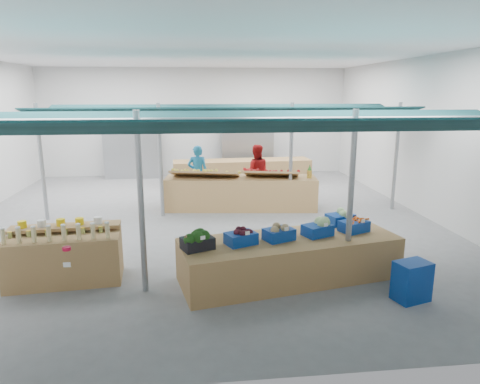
{
  "coord_description": "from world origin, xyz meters",
  "views": [
    {
      "loc": [
        -0.15,
        -10.79,
        3.27
      ],
      "look_at": [
        0.87,
        -1.6,
        1.1
      ],
      "focal_mm": 32.0,
      "sensor_mm": 36.0,
      "label": 1
    }
  ],
  "objects": [
    {
      "name": "crate_broccoli",
      "position": [
        -0.11,
        -4.12,
        0.91
      ],
      "size": [
        0.6,
        0.52,
        0.35
      ],
      "rotation": [
        0.0,
        0.0,
        0.41
      ],
      "color": "black",
      "rests_on": "veg_counter"
    },
    {
      "name": "back_shelving_left",
      "position": [
        -2.5,
        6.0,
        1.0
      ],
      "size": [
        2.0,
        0.5,
        2.0
      ],
      "primitive_type": "cube",
      "color": "#B23F33",
      "rests_on": "floor"
    },
    {
      "name": "veg_counter",
      "position": [
        1.52,
        -3.79,
        0.38
      ],
      "size": [
        4.04,
        2.04,
        0.75
      ],
      "primitive_type": "cube",
      "rotation": [
        0.0,
        0.0,
        0.2
      ],
      "color": "olive",
      "rests_on": "floor"
    },
    {
      "name": "awnings",
      "position": [
        0.75,
        -1.75,
        2.78
      ],
      "size": [
        9.5,
        7.08,
        0.3
      ],
      "color": "black",
      "rests_on": "pole_grid"
    },
    {
      "name": "bottle_shelf",
      "position": [
        -2.43,
        -3.44,
        0.46
      ],
      "size": [
        1.97,
        1.29,
        1.13
      ],
      "rotation": [
        0.0,
        0.0,
        0.09
      ],
      "color": "olive",
      "rests_on": "floor"
    },
    {
      "name": "crate_cabbage",
      "position": [
        2.04,
        -3.68,
        0.91
      ],
      "size": [
        0.6,
        0.52,
        0.35
      ],
      "rotation": [
        0.0,
        0.0,
        0.41
      ],
      "color": "navy",
      "rests_on": "veg_counter"
    },
    {
      "name": "crate_celeriac",
      "position": [
        1.31,
        -3.83,
        0.9
      ],
      "size": [
        0.6,
        0.52,
        0.31
      ],
      "rotation": [
        0.0,
        0.0,
        0.41
      ],
      "color": "navy",
      "rests_on": "veg_counter"
    },
    {
      "name": "apple_heap_yellow",
      "position": [
        0.17,
        1.02,
        1.08
      ],
      "size": [
        2.01,
        1.1,
        0.27
      ],
      "rotation": [
        0.0,
        0.0,
        -0.22
      ],
      "color": "#997247",
      "rests_on": "fruit_counter"
    },
    {
      "name": "back_shelving_right",
      "position": [
        2.0,
        6.0,
        1.0
      ],
      "size": [
        2.0,
        0.5,
        2.0
      ],
      "primitive_type": "cube",
      "color": "#B23F33",
      "rests_on": "floor"
    },
    {
      "name": "fruit_counter",
      "position": [
        1.19,
        1.01,
        0.46
      ],
      "size": [
        4.35,
        1.48,
        0.91
      ],
      "primitive_type": "cube",
      "rotation": [
        0.0,
        0.0,
        -0.11
      ],
      "color": "olive",
      "rests_on": "floor"
    },
    {
      "name": "crate_carrots",
      "position": [
        2.78,
        -3.53,
        0.86
      ],
      "size": [
        0.6,
        0.52,
        0.29
      ],
      "rotation": [
        0.0,
        0.0,
        0.41
      ],
      "color": "navy",
      "rests_on": "veg_counter"
    },
    {
      "name": "hall",
      "position": [
        0.0,
        1.44,
        2.65
      ],
      "size": [
        13.0,
        13.0,
        13.0
      ],
      "color": "silver",
      "rests_on": "ground"
    },
    {
      "name": "vendor_left",
      "position": [
        -0.01,
        2.11,
        0.85
      ],
      "size": [
        0.66,
        0.47,
        1.7
      ],
      "primitive_type": "imported",
      "rotation": [
        0.0,
        0.0,
        3.03
      ],
      "color": "#186C9E",
      "rests_on": "floor"
    },
    {
      "name": "pole_ribbon",
      "position": [
        -1.97,
        -4.84,
        1.08
      ],
      "size": [
        0.12,
        0.12,
        0.28
      ],
      "color": "#BA0C2E",
      "rests_on": "pole_grid"
    },
    {
      "name": "crate_beets",
      "position": [
        0.62,
        -3.97,
        0.88
      ],
      "size": [
        0.6,
        0.52,
        0.29
      ],
      "rotation": [
        0.0,
        0.0,
        0.41
      ],
      "color": "navy",
      "rests_on": "veg_counter"
    },
    {
      "name": "floor",
      "position": [
        0.0,
        0.0,
        0.0
      ],
      "size": [
        13.0,
        13.0,
        0.0
      ],
      "primitive_type": "plane",
      "color": "slate",
      "rests_on": "ground"
    },
    {
      "name": "crate_stack",
      "position": [
        3.28,
        -4.82,
        0.32
      ],
      "size": [
        0.62,
        0.52,
        0.65
      ],
      "primitive_type": "cube",
      "rotation": [
        0.0,
        0.0,
        0.29
      ],
      "color": "navy",
      "rests_on": "floor"
    },
    {
      "name": "pineapple",
      "position": [
        3.09,
        0.7,
        1.09
      ],
      "size": [
        0.14,
        0.14,
        0.39
      ],
      "rotation": [
        0.0,
        0.0,
        -0.22
      ],
      "color": "#8C6019",
      "rests_on": "fruit_counter"
    },
    {
      "name": "far_counter",
      "position": [
        1.61,
        4.33,
        0.44
      ],
      "size": [
        4.97,
        1.24,
        0.89
      ],
      "primitive_type": "cube",
      "rotation": [
        0.0,
        0.0,
        0.05
      ],
      "color": "olive",
      "rests_on": "floor"
    },
    {
      "name": "crate_extra",
      "position": [
        2.68,
        -3.06,
        0.9
      ],
      "size": [
        0.59,
        0.5,
        0.32
      ],
      "rotation": [
        0.0,
        0.0,
        0.34
      ],
      "color": "navy",
      "rests_on": "veg_counter"
    },
    {
      "name": "sparrow",
      "position": [
        -0.25,
        -4.29,
        1.0
      ],
      "size": [
        0.12,
        0.09,
        0.11
      ],
      "rotation": [
        0.0,
        0.0,
        0.41
      ],
      "color": "brown",
      "rests_on": "crate_broccoli"
    },
    {
      "name": "apple_heap_red",
      "position": [
        2.03,
        0.82,
        1.08
      ],
      "size": [
        1.62,
        1.01,
        0.27
      ],
      "rotation": [
        0.0,
        0.0,
        -0.22
      ],
      "color": "#997247",
      "rests_on": "fruit_counter"
    },
    {
      "name": "vendor_right",
      "position": [
        1.79,
        2.11,
        0.85
      ],
      "size": [
        0.89,
        0.73,
        1.7
      ],
      "primitive_type": "imported",
      "rotation": [
        0.0,
        0.0,
        3.03
      ],
      "color": "#A11315",
      "rests_on": "floor"
    },
    {
      "name": "pole_grid",
      "position": [
        0.75,
        -1.75,
        1.81
      ],
      "size": [
        10.0,
        4.6,
        3.0
      ],
      "color": "gray",
      "rests_on": "floor"
    }
  ]
}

